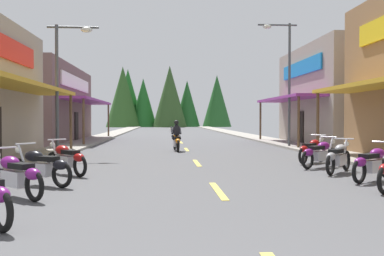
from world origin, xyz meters
The scene contains 17 objects.
ground centered at (0.00, 32.69, -0.05)m, with size 10.80×95.39×0.10m, color #4C4C4F.
sidewalk_left centered at (-6.45, 32.69, 0.06)m, with size 2.11×95.39×0.12m, color gray.
sidewalk_right centered at (6.45, 32.69, 0.06)m, with size 2.11×95.39×0.12m, color gray.
centerline_dashes centered at (0.00, 35.67, 0.01)m, with size 0.16×67.86×0.01m.
storefront_left_far centered at (-11.70, 29.71, 2.69)m, with size 10.25×13.45×5.37m.
storefront_right_far centered at (11.20, 24.94, 3.10)m, with size 9.24×10.39×6.19m.
streetlamp_left centered at (-5.44, 17.02, 3.76)m, with size 2.19×0.30×5.68m.
streetlamp_right centered at (5.49, 21.79, 4.46)m, with size 2.19×0.30×6.94m.
motorcycle_parked_right_2 centered at (4.26, 9.00, 0.49)m, with size 1.77×1.36×1.04m.
motorcycle_parked_right_3 centered at (4.04, 10.73, 0.49)m, with size 1.45×1.70×1.04m.
motorcycle_parked_right_4 centered at (4.00, 12.17, 0.49)m, with size 1.76×1.39×1.04m.
motorcycle_parked_right_5 centered at (4.28, 13.72, 0.49)m, with size 1.58×1.59×1.04m.
motorcycle_parked_left_1 centered at (-4.32, 7.22, 0.49)m, with size 1.62×1.55×1.04m.
motorcycle_parked_left_2 centered at (-4.25, 8.82, 0.49)m, with size 1.84×1.26×1.04m.
motorcycle_parked_left_3 centered at (-4.07, 10.85, 0.49)m, with size 1.53×1.64×1.04m.
rider_cruising_lead centered at (-0.58, 19.81, 0.66)m, with size 0.60×2.14×1.57m.
treeline_backdrop centered at (-2.36, 82.72, 5.44)m, with size 24.26×10.09×11.76m.
Camera 1 is at (-1.26, -2.00, 1.65)m, focal length 40.58 mm.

